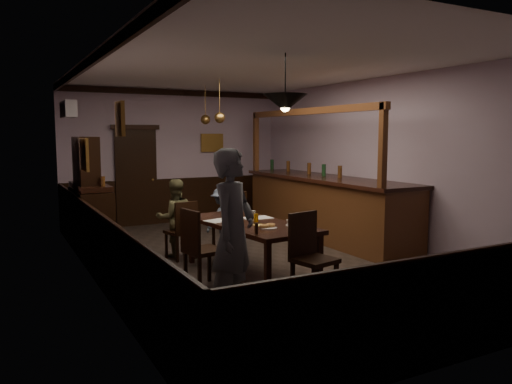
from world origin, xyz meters
TOP-DOWN VIEW (x-y plane):
  - room at (0.00, 0.00)m, footprint 5.01×8.01m
  - dining_table at (-0.45, -0.61)m, footprint 1.24×2.30m
  - chair_far_left at (-1.03, 0.60)m, footprint 0.49×0.49m
  - chair_far_right at (-0.12, 0.70)m, footprint 0.56×0.56m
  - chair_near at (-0.31, -1.92)m, footprint 0.54×0.54m
  - chair_side at (-1.35, -0.92)m, footprint 0.52×0.52m
  - person_standing at (-1.35, -1.97)m, footprint 0.80×0.77m
  - person_seated_left at (-1.07, 0.88)m, footprint 0.65×0.52m
  - person_seated_right at (-0.17, 0.98)m, footprint 0.80×0.64m
  - newspaper_left at (-0.78, -0.32)m, footprint 0.48×0.40m
  - newspaper_right at (-0.20, -0.37)m, footprint 0.42×0.30m
  - napkin at (-0.44, -0.91)m, footprint 0.17×0.17m
  - saucer at (-0.08, -1.14)m, footprint 0.15×0.15m
  - coffee_cup at (-0.12, -1.14)m, footprint 0.09×0.09m
  - pastry_plate at (-0.45, -1.17)m, footprint 0.22×0.22m
  - pastry_ring_a at (-0.51, -1.14)m, footprint 0.13×0.13m
  - pastry_ring_b at (-0.40, -1.13)m, footprint 0.13×0.13m
  - soda_can at (-0.37, -0.66)m, footprint 0.07×0.07m
  - beer_glass at (-0.71, -0.58)m, footprint 0.06×0.06m
  - water_glass at (-0.36, -0.55)m, footprint 0.06×0.06m
  - pepper_mill at (-0.77, -1.41)m, footprint 0.04×0.04m
  - sideboard at (-2.21, 1.99)m, footprint 0.53×1.48m
  - bar_counter at (1.99, 0.97)m, footprint 1.03×4.43m
  - door_back at (-0.90, 3.95)m, footprint 0.90×0.06m
  - ac_unit at (-2.38, 2.90)m, footprint 0.20×0.85m
  - picture_left_small at (-2.46, -1.60)m, footprint 0.04×0.28m
  - picture_left_large at (-2.46, 0.80)m, footprint 0.04×0.62m
  - picture_back at (0.90, 3.96)m, footprint 0.55×0.04m
  - pendant_iron at (-0.36, -1.41)m, footprint 0.56×0.56m
  - pendant_brass_mid at (0.10, 1.68)m, footprint 0.20×0.20m
  - pendant_brass_far at (0.30, 2.87)m, footprint 0.20×0.20m

SIDE VIEW (x-z plane):
  - chair_far_left at x=-1.03m, z-range 0.04..0.99m
  - person_seated_right at x=-0.17m, z-range 0.00..1.08m
  - chair_far_right at x=-0.12m, z-range 0.05..1.08m
  - chair_side at x=-1.35m, z-range 0.05..1.09m
  - chair_near at x=-0.31m, z-range 0.05..1.10m
  - bar_counter at x=1.99m, z-range -0.61..1.87m
  - person_seated_left at x=-1.07m, z-range 0.00..1.27m
  - dining_table at x=-0.45m, z-range 0.31..1.06m
  - napkin at x=-0.44m, z-range 0.75..0.75m
  - newspaper_left at x=-0.78m, z-range 0.75..0.76m
  - newspaper_right at x=-0.20m, z-range 0.75..0.76m
  - saucer at x=-0.08m, z-range 0.75..0.76m
  - pastry_plate at x=-0.45m, z-range 0.75..0.76m
  - sideboard at x=-2.21m, z-range -0.19..1.76m
  - pastry_ring_a at x=-0.51m, z-range 0.77..0.81m
  - pastry_ring_b at x=-0.40m, z-range 0.77..0.81m
  - coffee_cup at x=-0.12m, z-range 0.76..0.84m
  - soda_can at x=-0.37m, z-range 0.75..0.87m
  - pepper_mill at x=-0.77m, z-range 0.75..0.89m
  - water_glass at x=-0.36m, z-range 0.75..0.90m
  - beer_glass at x=-0.71m, z-range 0.75..0.95m
  - person_standing at x=-1.35m, z-range 0.00..1.84m
  - door_back at x=-0.90m, z-range 0.00..2.10m
  - room at x=0.00m, z-range -0.01..3.01m
  - picture_left_large at x=-2.46m, z-range 1.46..1.94m
  - picture_back at x=0.90m, z-range 1.59..2.01m
  - picture_left_small at x=-2.46m, z-range 1.97..2.33m
  - pendant_brass_mid at x=0.10m, z-range 1.89..2.70m
  - pendant_brass_far at x=0.30m, z-range 1.89..2.70m
  - pendant_iron at x=-0.36m, z-range 2.02..2.75m
  - ac_unit at x=-2.38m, z-range 2.30..2.60m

